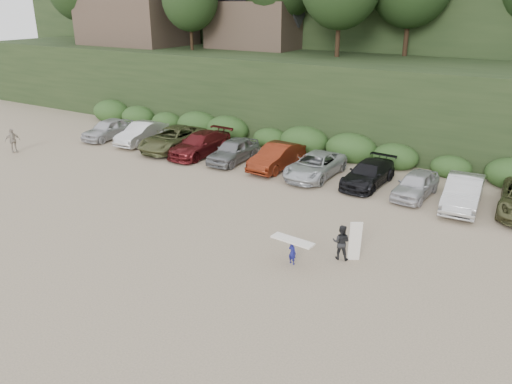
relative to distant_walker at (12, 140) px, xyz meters
The scene contains 5 objects.
ground 20.27m from the distant_walker, 10.18° to the right, with size 120.00×120.00×0.00m, color tan.
parked_cars 22.38m from the distant_walker, 16.67° to the left, with size 40.09×6.10×1.62m.
distant_walker is the anchor object (origin of this frame).
child_surfer 24.60m from the distant_walker, ahead, with size 1.87×0.67×1.10m.
adult_surfer 25.98m from the distant_walker, ahead, with size 1.25×0.71×1.80m.
Camera 1 is at (12.52, -16.57, 10.20)m, focal length 35.00 mm.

